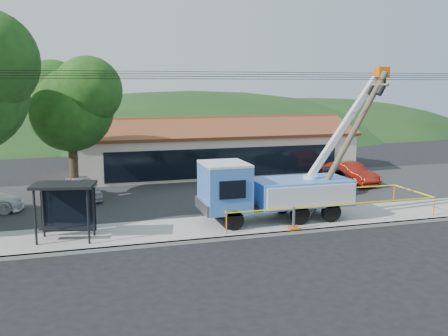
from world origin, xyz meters
TOP-DOWN VIEW (x-y plane):
  - ground at (0.00, 0.00)m, footprint 120.00×120.00m
  - curb at (0.00, 2.10)m, footprint 60.00×0.25m
  - sidewalk at (0.00, 4.00)m, footprint 60.00×4.00m
  - parking_lot at (0.00, 12.00)m, footprint 60.00×12.00m
  - strip_mall at (4.00, 19.98)m, footprint 22.50×8.53m
  - tree_lot at (-7.00, 13.00)m, footprint 6.30×5.60m
  - hill_west at (-15.00, 55.00)m, footprint 78.40×56.00m
  - hill_center at (10.00, 55.00)m, footprint 89.60×64.00m
  - hill_east at (30.00, 55.00)m, footprint 72.80×52.00m
  - utility_truck at (2.86, 4.22)m, footprint 10.22×4.26m
  - leaning_pole at (7.02, 3.65)m, footprint 4.64×1.71m
  - bus_shelter at (-7.35, 3.87)m, footprint 3.01×2.21m
  - caution_tape at (5.85, 4.40)m, footprint 11.86×3.64m
  - car_silver at (-6.54, 12.42)m, footprint 2.57×4.49m
  - car_red at (12.13, 12.07)m, footprint 2.43×4.93m
  - car_dark at (10.10, 10.97)m, footprint 3.49×5.49m

SIDE VIEW (x-z plane):
  - ground at x=0.00m, z-range 0.00..0.00m
  - hill_west at x=-15.00m, z-range -14.00..14.00m
  - hill_center at x=10.00m, z-range -16.00..16.00m
  - hill_east at x=30.00m, z-range -13.00..13.00m
  - car_silver at x=-6.54m, z-range -0.72..0.72m
  - car_red at x=12.13m, z-range -0.78..0.78m
  - car_dark at x=10.10m, z-range -0.71..0.71m
  - parking_lot at x=0.00m, z-range 0.00..0.10m
  - curb at x=0.00m, z-range 0.00..0.15m
  - sidewalk at x=0.00m, z-range 0.00..0.15m
  - caution_tape at x=5.85m, z-range 0.41..1.46m
  - utility_truck at x=2.86m, z-range -2.16..5.80m
  - strip_mall at x=4.00m, z-range -0.46..4.22m
  - bus_shelter at x=-7.35m, z-range 0.77..3.39m
  - leaning_pole at x=7.02m, z-range 0.49..8.34m
  - tree_lot at x=-7.00m, z-range 1.74..10.68m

